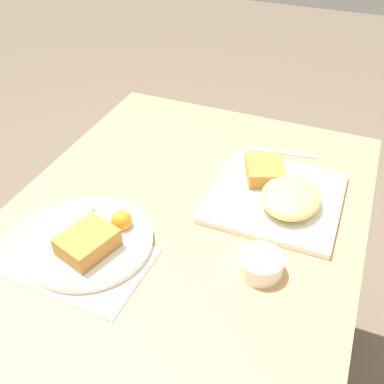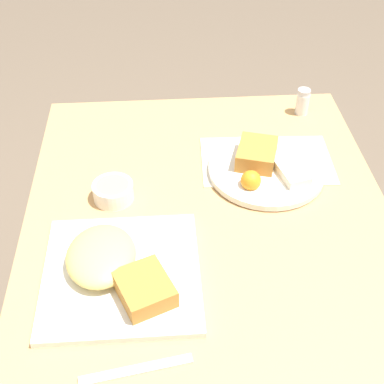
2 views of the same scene
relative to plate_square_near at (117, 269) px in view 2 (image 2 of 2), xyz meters
name	(u,v)px [view 2 (image 2 of 2)]	position (x,y,z in m)	size (l,w,h in m)	color
dining_table	(209,252)	(-0.13, 0.18, -0.11)	(0.96, 0.76, 0.70)	tan
menu_card	(266,160)	(-0.32, 0.33, -0.02)	(0.20, 0.31, 0.00)	beige
plate_square_near	(117,269)	(0.00, 0.00, 0.00)	(0.28, 0.28, 0.06)	white
plate_oval_far	(265,167)	(-0.28, 0.32, 0.00)	(0.26, 0.26, 0.05)	white
sauce_ramekin	(113,191)	(-0.22, -0.02, 0.00)	(0.09, 0.09, 0.04)	white
salt_shaker	(302,103)	(-0.52, 0.46, 0.01)	(0.03, 0.03, 0.07)	white
butter_knife	(136,370)	(0.19, 0.04, -0.02)	(0.04, 0.18, 0.00)	silver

